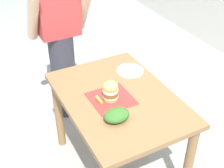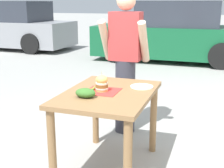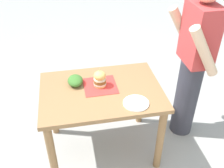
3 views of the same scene
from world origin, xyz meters
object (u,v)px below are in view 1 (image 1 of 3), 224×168
side_plate_with_forks (130,71)px  side_salad (117,115)px  pickle_spear (99,100)px  diner_across_table (60,36)px  sandwich (110,90)px  patio_table (118,110)px

side_plate_with_forks → side_salad: bearing=-128.6°
pickle_spear → diner_across_table: bearing=87.6°
sandwich → pickle_spear: 0.11m
pickle_spear → diner_across_table: diner_across_table is taller
side_plate_with_forks → diner_across_table: size_ratio=0.13×
pickle_spear → side_salad: side_salad is taller
side_salad → diner_across_table: size_ratio=0.11×
sandwich → side_plate_with_forks: 0.41m
side_salad → diner_across_table: diner_across_table is taller
pickle_spear → side_plate_with_forks: bearing=31.7°
sandwich → pickle_spear: size_ratio=2.17×
diner_across_table → patio_table: bearing=-83.0°
pickle_spear → side_salad: size_ratio=0.47×
sandwich → side_salad: sandwich is taller
pickle_spear → side_plate_with_forks: size_ratio=0.38×
patio_table → side_plate_with_forks: bearing=46.0°
patio_table → pickle_spear: size_ratio=12.99×
side_salad → diner_across_table: 1.14m
patio_table → diner_across_table: 0.96m
patio_table → sandwich: sandwich is taller
side_salad → patio_table: bearing=59.1°
side_salad → diner_across_table: (0.02, 1.14, 0.08)m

